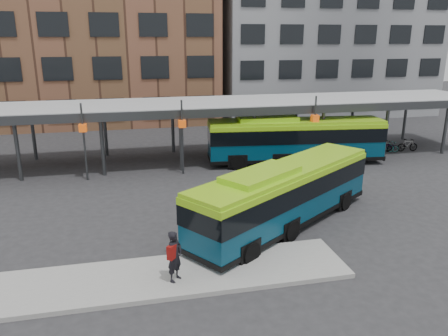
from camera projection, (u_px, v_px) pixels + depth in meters
ground at (276, 231)px, 20.02m from camera, size 120.00×120.00×0.00m
boarding_island at (161, 277)px, 16.04m from camera, size 14.00×3.00×0.18m
canopy at (217, 105)px, 30.91m from camera, size 40.00×6.53×4.80m
building_brick at (84, 12)px, 44.65m from camera, size 26.00×14.00×22.00m
building_grey at (319, 24)px, 50.39m from camera, size 24.00×14.00×20.00m
bus_front at (285, 193)px, 20.17m from camera, size 10.62×8.38×3.10m
bus_rear at (295, 139)px, 30.45m from camera, size 12.35×3.90×3.35m
pedestrian at (175, 256)px, 15.39m from camera, size 0.79×0.82×1.89m
bike_rack at (381, 146)px, 33.56m from camera, size 5.62×1.50×1.08m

